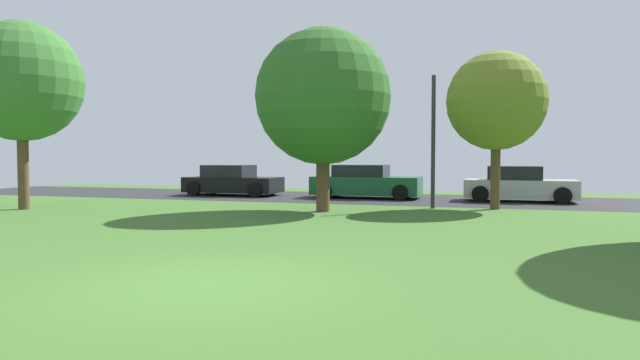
{
  "coord_description": "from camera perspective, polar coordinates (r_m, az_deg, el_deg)",
  "views": [
    {
      "loc": [
        3.8,
        -6.69,
        1.77
      ],
      "look_at": [
        0.0,
        5.22,
        1.23
      ],
      "focal_mm": 30.86,
      "sensor_mm": 36.0,
      "label": 1
    }
  ],
  "objects": [
    {
      "name": "parked_car_silver",
      "position": [
        22.86,
        19.88,
        -0.52
      ],
      "size": [
        4.16,
        1.95,
        1.39
      ],
      "color": "#B7B7BC",
      "rests_on": "ground_plane"
    },
    {
      "name": "parked_car_black",
      "position": [
        25.24,
        -9.09,
        -0.15
      ],
      "size": [
        4.29,
        2.06,
        1.38
      ],
      "color": "black",
      "rests_on": "ground_plane"
    },
    {
      "name": "ground_plane",
      "position": [
        7.89,
        -11.78,
        -10.56
      ],
      "size": [
        44.0,
        44.0,
        0.0
      ],
      "primitive_type": "plane",
      "color": "#3D6628"
    },
    {
      "name": "street_lamp_post",
      "position": [
        19.0,
        11.66,
        3.86
      ],
      "size": [
        0.14,
        0.14,
        4.5
      ],
      "primitive_type": "cylinder",
      "color": "#2D2D33",
      "rests_on": "ground_plane"
    },
    {
      "name": "oak_tree_center",
      "position": [
        20.98,
        -28.57,
        8.92
      ],
      "size": [
        3.96,
        3.96,
        6.23
      ],
      "color": "brown",
      "rests_on": "ground_plane"
    },
    {
      "name": "road_strip",
      "position": [
        23.07,
        8.17,
        -1.95
      ],
      "size": [
        44.0,
        6.4,
        0.01
      ],
      "primitive_type": "cube",
      "color": "#28282B",
      "rests_on": "ground_plane"
    },
    {
      "name": "oak_tree_left",
      "position": [
        17.69,
        0.31,
        8.59
      ],
      "size": [
        4.34,
        4.34,
        5.84
      ],
      "color": "brown",
      "rests_on": "ground_plane"
    },
    {
      "name": "maple_tree_near",
      "position": [
        19.36,
        17.81,
        7.77
      ],
      "size": [
        3.28,
        3.28,
        5.26
      ],
      "color": "brown",
      "rests_on": "ground_plane"
    },
    {
      "name": "parked_car_green",
      "position": [
        23.38,
        4.72,
        -0.28
      ],
      "size": [
        4.54,
        2.07,
        1.41
      ],
      "color": "#195633",
      "rests_on": "ground_plane"
    }
  ]
}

